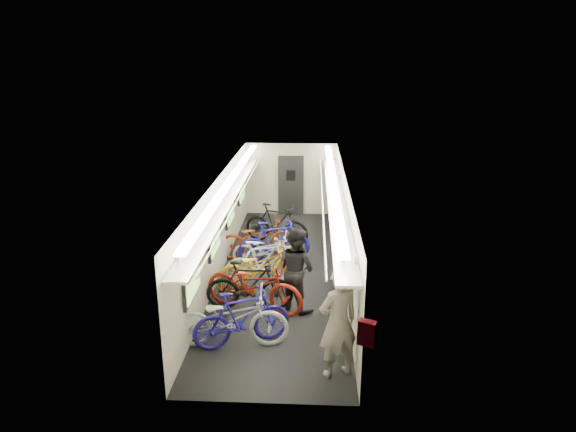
# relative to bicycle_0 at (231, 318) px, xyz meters

# --- Properties ---
(train_car_shell) EXTENTS (10.00, 10.00, 10.00)m
(train_car_shell) POSITION_rel_bicycle_0_xyz_m (0.37, 4.09, 1.10)
(train_car_shell) COLOR black
(train_car_shell) RESTS_ON ground
(bicycle_0) EXTENTS (2.17, 0.89, 1.11)m
(bicycle_0) POSITION_rel_bicycle_0_xyz_m (0.00, 0.00, 0.00)
(bicycle_0) COLOR #B4B4B9
(bicycle_0) RESTS_ON ground
(bicycle_1) EXTENTS (1.89, 1.19, 1.10)m
(bicycle_1) POSITION_rel_bicycle_0_xyz_m (0.20, 0.04, -0.01)
(bicycle_1) COLOR #21178F
(bicycle_1) RESTS_ON ground
(bicycle_2) EXTENTS (2.31, 1.44, 1.15)m
(bicycle_2) POSITION_rel_bicycle_0_xyz_m (0.27, 1.40, 0.02)
(bicycle_2) COLOR maroon
(bicycle_2) RESTS_ON ground
(bicycle_3) EXTENTS (1.85, 0.58, 1.10)m
(bicycle_3) POSITION_rel_bicycle_0_xyz_m (0.17, 1.43, -0.01)
(bicycle_3) COLOR black
(bicycle_3) RESTS_ON ground
(bicycle_4) EXTENTS (2.13, 1.48, 1.06)m
(bicycle_4) POSITION_rel_bicycle_0_xyz_m (0.27, 2.47, -0.03)
(bicycle_4) COLOR gold
(bicycle_4) RESTS_ON ground
(bicycle_5) EXTENTS (1.86, 1.04, 1.07)m
(bicycle_5) POSITION_rel_bicycle_0_xyz_m (0.31, 2.77, -0.02)
(bicycle_5) COLOR silver
(bicycle_5) RESTS_ON ground
(bicycle_6) EXTENTS (1.78, 0.68, 0.92)m
(bicycle_6) POSITION_rel_bicycle_0_xyz_m (0.33, 3.72, -0.10)
(bicycle_6) COLOR silver
(bicycle_6) RESTS_ON ground
(bicycle_7) EXTENTS (1.98, 1.09, 1.15)m
(bicycle_7) POSITION_rel_bicycle_0_xyz_m (0.49, 3.99, 0.02)
(bicycle_7) COLOR #1D199A
(bicycle_7) RESTS_ON ground
(bicycle_8) EXTENTS (2.15, 1.22, 1.07)m
(bicycle_8) POSITION_rel_bicycle_0_xyz_m (0.01, 4.39, -0.02)
(bicycle_8) COLOR maroon
(bicycle_8) RESTS_ON ground
(bicycle_9) EXTENTS (2.01, 1.18, 1.16)m
(bicycle_9) POSITION_rel_bicycle_0_xyz_m (0.45, 5.47, 0.03)
(bicycle_9) COLOR black
(bicycle_9) RESTS_ON ground
(passenger_near) EXTENTS (0.84, 0.74, 1.94)m
(passenger_near) POSITION_rel_bicycle_0_xyz_m (1.91, -0.81, 0.41)
(passenger_near) COLOR gray
(passenger_near) RESTS_ON ground
(passenger_mid) EXTENTS (1.11, 1.09, 1.81)m
(passenger_mid) POSITION_rel_bicycle_0_xyz_m (1.14, 1.53, 0.35)
(passenger_mid) COLOR black
(passenger_mid) RESTS_ON ground
(backpack) EXTENTS (0.29, 0.23, 0.38)m
(backpack) POSITION_rel_bicycle_0_xyz_m (2.28, -1.64, 0.72)
(backpack) COLOR #A41024
(backpack) RESTS_ON passenger_near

